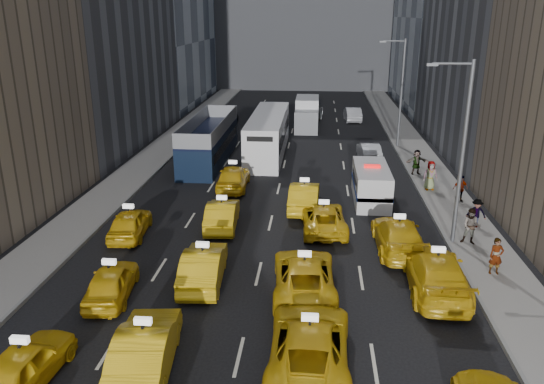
{
  "coord_description": "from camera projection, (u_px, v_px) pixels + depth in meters",
  "views": [
    {
      "loc": [
        2.41,
        -12.94,
        10.97
      ],
      "look_at": [
        0.14,
        13.39,
        2.0
      ],
      "focal_mm": 35.0,
      "sensor_mm": 36.0,
      "label": 1
    }
  ],
  "objects": [
    {
      "name": "taxi_16",
      "position": [
        233.0,
        177.0,
        34.53
      ],
      "size": [
        1.99,
        4.72,
        1.59
      ],
      "primitive_type": "imported",
      "rotation": [
        0.0,
        0.0,
        3.16
      ],
      "color": "gold",
      "rests_on": "ground"
    },
    {
      "name": "pedestrian_3",
      "position": [
        460.0,
        189.0,
        31.69
      ],
      "size": [
        1.05,
        0.69,
        1.65
      ],
      "primitive_type": "imported",
      "rotation": [
        0.0,
        0.0,
        0.28
      ],
      "color": "gray",
      "rests_on": "sidewalk_east"
    },
    {
      "name": "taxi_14",
      "position": [
        323.0,
        218.0,
        28.01
      ],
      "size": [
        2.6,
        5.02,
        1.35
      ],
      "primitive_type": "imported",
      "rotation": [
        0.0,
        0.0,
        3.22
      ],
      "color": "gold",
      "rests_on": "ground"
    },
    {
      "name": "misc_car_2",
      "position": [
        313.0,
        111.0,
        58.26
      ],
      "size": [
        2.3,
        5.2,
        1.49
      ],
      "primitive_type": "imported",
      "rotation": [
        0.0,
        0.0,
        3.1
      ],
      "color": "slate",
      "rests_on": "ground"
    },
    {
      "name": "misc_car_0",
      "position": [
        369.0,
        151.0,
        41.44
      ],
      "size": [
        1.74,
        4.23,
        1.36
      ],
      "primitive_type": "imported",
      "rotation": [
        0.0,
        0.0,
        3.21
      ],
      "color": "#B9BCC2",
      "rests_on": "ground"
    },
    {
      "name": "misc_car_4",
      "position": [
        352.0,
        114.0,
        56.37
      ],
      "size": [
        1.82,
        4.56,
        1.48
      ],
      "primitive_type": "imported",
      "rotation": [
        0.0,
        0.0,
        3.2
      ],
      "color": "#A1A2A8",
      "rests_on": "ground"
    },
    {
      "name": "taxi_6",
      "position": [
        309.0,
        344.0,
        17.16
      ],
      "size": [
        2.67,
        5.66,
        1.56
      ],
      "primitive_type": "imported",
      "rotation": [
        0.0,
        0.0,
        3.13
      ],
      "color": "gold",
      "rests_on": "ground"
    },
    {
      "name": "pedestrian_4",
      "position": [
        430.0,
        175.0,
        33.88
      ],
      "size": [
        0.97,
        0.6,
        1.89
      ],
      "primitive_type": "imported",
      "rotation": [
        0.0,
        0.0,
        0.11
      ],
      "color": "gray",
      "rests_on": "sidewalk_east"
    },
    {
      "name": "misc_car_3",
      "position": [
        268.0,
        110.0,
        58.91
      ],
      "size": [
        2.03,
        4.08,
        1.34
      ],
      "primitive_type": "imported",
      "rotation": [
        0.0,
        0.0,
        3.26
      ],
      "color": "black",
      "rests_on": "ground"
    },
    {
      "name": "city_bus",
      "position": [
        268.0,
        134.0,
        42.91
      ],
      "size": [
        2.67,
        12.54,
        3.24
      ],
      "rotation": [
        0.0,
        0.0,
        -0.0
      ],
      "color": "silver",
      "rests_on": "ground"
    },
    {
      "name": "taxi_4",
      "position": [
        24.0,
        365.0,
        16.27
      ],
      "size": [
        1.93,
        4.18,
        1.39
      ],
      "primitive_type": "imported",
      "rotation": [
        0.0,
        0.0,
        3.07
      ],
      "color": "gold",
      "rests_on": "ground"
    },
    {
      "name": "taxi_17",
      "position": [
        304.0,
        196.0,
        31.0
      ],
      "size": [
        1.79,
        4.8,
        1.57
      ],
      "primitive_type": "imported",
      "rotation": [
        0.0,
        0.0,
        3.11
      ],
      "color": "gold",
      "rests_on": "ground"
    },
    {
      "name": "streetlight_near",
      "position": [
        461.0,
        148.0,
        24.93
      ],
      "size": [
        2.15,
        0.22,
        9.0
      ],
      "color": "#595B60",
      "rests_on": "ground"
    },
    {
      "name": "taxi_15",
      "position": [
        398.0,
        235.0,
        25.55
      ],
      "size": [
        2.27,
        5.36,
        1.54
      ],
      "primitive_type": "imported",
      "rotation": [
        0.0,
        0.0,
        3.16
      ],
      "color": "gold",
      "rests_on": "ground"
    },
    {
      "name": "pedestrian_1",
      "position": [
        471.0,
        226.0,
        25.87
      ],
      "size": [
        1.0,
        0.75,
        1.82
      ],
      "primitive_type": "imported",
      "rotation": [
        0.0,
        0.0,
        -0.33
      ],
      "color": "gray",
      "rests_on": "sidewalk_east"
    },
    {
      "name": "box_truck",
      "position": [
        307.0,
        114.0,
        52.41
      ],
      "size": [
        2.33,
        6.54,
        2.97
      ],
      "rotation": [
        0.0,
        0.0,
        -0.02
      ],
      "color": "silver",
      "rests_on": "ground"
    },
    {
      "name": "taxi_11",
      "position": [
        436.0,
        273.0,
        21.8
      ],
      "size": [
        2.5,
        5.75,
        1.65
      ],
      "primitive_type": "imported",
      "rotation": [
        0.0,
        0.0,
        3.11
      ],
      "color": "gold",
      "rests_on": "ground"
    },
    {
      "name": "streetlight_far",
      "position": [
        400.0,
        90.0,
        43.8
      ],
      "size": [
        2.15,
        0.22,
        9.0
      ],
      "color": "#595B60",
      "rests_on": "ground"
    },
    {
      "name": "curb_east",
      "position": [
        407.0,
        169.0,
        38.75
      ],
      "size": [
        0.15,
        90.0,
        0.18
      ],
      "primitive_type": "cube",
      "color": "slate",
      "rests_on": "ground"
    },
    {
      "name": "double_decker",
      "position": [
        209.0,
        140.0,
        40.81
      ],
      "size": [
        2.71,
        11.52,
        3.35
      ],
      "rotation": [
        0.0,
        0.0,
        0.01
      ],
      "color": "black",
      "rests_on": "ground"
    },
    {
      "name": "misc_car_1",
      "position": [
        223.0,
        118.0,
        54.13
      ],
      "size": [
        2.8,
        5.27,
        1.41
      ],
      "primitive_type": "imported",
      "rotation": [
        0.0,
        0.0,
        3.05
      ],
      "color": "black",
      "rests_on": "ground"
    },
    {
      "name": "taxi_9",
      "position": [
        203.0,
        266.0,
        22.5
      ],
      "size": [
        1.95,
        4.75,
        1.53
      ],
      "primitive_type": "imported",
      "rotation": [
        0.0,
        0.0,
        3.21
      ],
      "color": "gold",
      "rests_on": "ground"
    },
    {
      "name": "taxi_8",
      "position": [
        111.0,
        282.0,
        21.32
      ],
      "size": [
        2.08,
        4.17,
        1.36
      ],
      "primitive_type": "imported",
      "rotation": [
        0.0,
        0.0,
        3.26
      ],
      "color": "gold",
      "rests_on": "ground"
    },
    {
      "name": "taxi_10",
      "position": [
        304.0,
        275.0,
        21.75
      ],
      "size": [
        2.77,
        5.5,
        1.49
      ],
      "primitive_type": "imported",
      "rotation": [
        0.0,
        0.0,
        3.2
      ],
      "color": "gold",
      "rests_on": "ground"
    },
    {
      "name": "nypd_van",
      "position": [
        371.0,
        185.0,
        32.31
      ],
      "size": [
        2.58,
        5.45,
        2.26
      ],
      "rotation": [
        0.0,
        0.0,
        -0.1
      ],
      "color": "silver",
      "rests_on": "ground"
    },
    {
      "name": "pedestrian_5",
      "position": [
        417.0,
        162.0,
        37.14
      ],
      "size": [
        1.7,
        0.81,
        1.76
      ],
      "primitive_type": "imported",
      "rotation": [
        0.0,
        0.0,
        0.22
      ],
      "color": "gray",
      "rests_on": "sidewalk_east"
    },
    {
      "name": "sidewalk_east",
      "position": [
        427.0,
        170.0,
        38.64
      ],
      "size": [
        3.0,
        90.0,
        0.15
      ],
      "primitive_type": "cube",
      "color": "gray",
      "rests_on": "ground"
    },
    {
      "name": "curb_west",
      "position": [
        165.0,
        164.0,
        40.23
      ],
      "size": [
        0.15,
        90.0,
        0.18
      ],
      "primitive_type": "cube",
      "color": "slate",
      "rests_on": "ground"
    },
    {
      "name": "pedestrian_0",
      "position": [
        496.0,
        256.0,
        22.9
      ],
      "size": [
        0.63,
        0.44,
        1.66
      ],
      "primitive_type": "imported",
      "rotation": [
        0.0,
        0.0,
        0.08
      ],
      "color": "gray",
      "rests_on": "sidewalk_east"
    },
    {
      "name": "taxi_13",
      "position": [
        222.0,
        214.0,
        28.35
      ],
      "size": [
        1.86,
        4.55,
        1.46
      ],
      "primitive_type": "imported",
      "rotation": [
        0.0,
        0.0,
        3.21
      ],
      "color": "gold",
      "rests_on": "ground"
    },
    {
      "name": "taxi_12",
      "position": [
        130.0,
        223.0,
        27.23
      ],
      "size": [
        2.06,
        4.28,
        1.41
      ],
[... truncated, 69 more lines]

